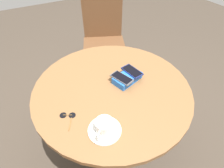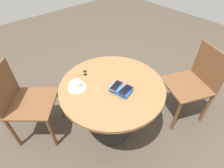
% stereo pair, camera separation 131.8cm
% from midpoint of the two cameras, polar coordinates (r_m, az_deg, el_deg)
% --- Properties ---
extents(ground_plane, '(8.00, 8.00, 0.00)m').
position_cam_midpoint_polar(ground_plane, '(1.81, 13.54, -24.76)').
color(ground_plane, '#42382D').
extents(round_table, '(0.98, 0.98, 0.71)m').
position_cam_midpoint_polar(round_table, '(1.30, 17.85, -14.12)').
color(round_table, '#2D2D2D').
rests_on(round_table, ground_plane).
extents(phone_box, '(0.20, 0.15, 0.04)m').
position_cam_midpoint_polar(phone_box, '(1.18, 23.87, -13.31)').
color(phone_box, blue).
rests_on(phone_box, round_table).
extents(phone_navy, '(0.10, 0.15, 0.01)m').
position_cam_midpoint_polar(phone_navy, '(1.16, 26.47, -13.45)').
color(phone_navy, navy).
rests_on(phone_navy, phone_box).
extents(phone_gray, '(0.11, 0.16, 0.01)m').
position_cam_midpoint_polar(phone_gray, '(1.15, 21.94, -11.64)').
color(phone_gray, '#515156').
rests_on(phone_gray, phone_box).
extents(saucer, '(0.17, 0.17, 0.01)m').
position_cam_midpoint_polar(saucer, '(1.13, 3.59, -12.82)').
color(saucer, silver).
rests_on(saucer, round_table).
extents(coffee_cup, '(0.11, 0.09, 0.07)m').
position_cam_midpoint_polar(coffee_cup, '(1.09, 3.55, -11.65)').
color(coffee_cup, silver).
rests_on(coffee_cup, saucer).
extents(sunglasses, '(0.08, 0.13, 0.01)m').
position_cam_midpoint_polar(sunglasses, '(1.26, 5.04, -4.98)').
color(sunglasses, black).
rests_on(sunglasses, round_table).
extents(chair_near_window, '(0.59, 0.59, 0.89)m').
position_cam_midpoint_polar(chair_near_window, '(1.99, 41.09, -6.05)').
color(chair_near_window, brown).
rests_on(chair_near_window, ground_plane).
extents(chair_far_side, '(0.62, 0.62, 0.88)m').
position_cam_midpoint_polar(chair_far_side, '(1.43, -21.19, -16.40)').
color(chair_far_side, brown).
rests_on(chair_far_side, ground_plane).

